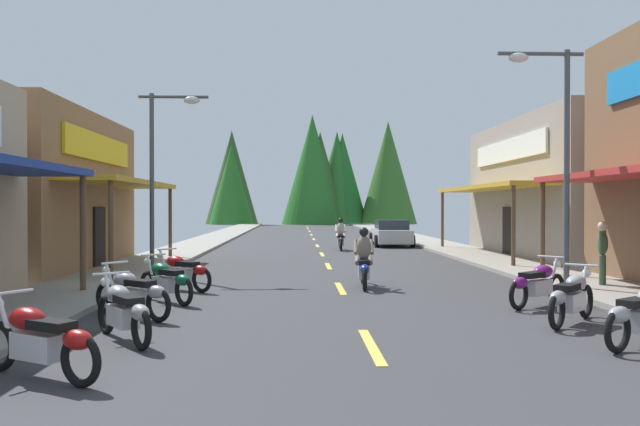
% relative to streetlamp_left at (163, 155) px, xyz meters
% --- Properties ---
extents(ground, '(10.37, 87.67, 0.10)m').
position_rel_streetlamp_left_xyz_m(ground, '(5.24, 10.45, -3.75)').
color(ground, '#38383A').
extents(sidewalk_left, '(2.60, 87.67, 0.12)m').
position_rel_streetlamp_left_xyz_m(sidewalk_left, '(-1.25, 10.45, -3.64)').
color(sidewalk_left, gray).
rests_on(sidewalk_left, ground).
extents(sidewalk_right, '(2.60, 87.67, 0.12)m').
position_rel_streetlamp_left_xyz_m(sidewalk_right, '(11.72, 10.45, -3.64)').
color(sidewalk_right, gray).
rests_on(sidewalk_right, ground).
extents(centerline_dashes, '(0.16, 65.02, 0.01)m').
position_rel_streetlamp_left_xyz_m(centerline_dashes, '(5.24, 14.85, -3.70)').
color(centerline_dashes, '#E0C64C').
rests_on(centerline_dashes, ground).
extents(storefront_right_far, '(8.10, 11.75, 5.73)m').
position_rel_streetlamp_left_xyz_m(storefront_right_far, '(16.14, 6.39, -0.83)').
color(storefront_right_far, gray).
rests_on(storefront_right_far, ground).
extents(streetlamp_left, '(2.14, 0.30, 5.60)m').
position_rel_streetlamp_left_xyz_m(streetlamp_left, '(0.00, 0.00, 0.00)').
color(streetlamp_left, '#474C51').
rests_on(streetlamp_left, ground).
extents(streetlamp_right, '(2.14, 0.30, 5.98)m').
position_rel_streetlamp_left_xyz_m(streetlamp_right, '(10.49, -4.18, 0.22)').
color(streetlamp_right, '#474C51').
rests_on(streetlamp_right, ground).
extents(motorcycle_parked_right_2, '(1.53, 1.64, 1.04)m').
position_rel_streetlamp_left_xyz_m(motorcycle_parked_right_2, '(9.01, -8.49, -3.21)').
color(motorcycle_parked_right_2, black).
rests_on(motorcycle_parked_right_2, ground).
extents(motorcycle_parked_right_3, '(1.73, 1.42, 1.04)m').
position_rel_streetlamp_left_xyz_m(motorcycle_parked_right_3, '(9.17, -6.54, -3.21)').
color(motorcycle_parked_right_3, black).
rests_on(motorcycle_parked_right_3, ground).
extents(motorcycle_parked_left_0, '(1.89, 1.18, 1.04)m').
position_rel_streetlamp_left_xyz_m(motorcycle_parked_left_0, '(1.00, -11.73, -3.21)').
color(motorcycle_parked_left_0, black).
rests_on(motorcycle_parked_left_0, ground).
extents(motorcycle_parked_left_1, '(1.33, 1.80, 1.04)m').
position_rel_streetlamp_left_xyz_m(motorcycle_parked_left_1, '(1.43, -9.66, -3.21)').
color(motorcycle_parked_left_1, black).
rests_on(motorcycle_parked_left_1, ground).
extents(motorcycle_parked_left_2, '(1.76, 1.38, 1.04)m').
position_rel_streetlamp_left_xyz_m(motorcycle_parked_left_2, '(1.04, -7.61, -3.21)').
color(motorcycle_parked_left_2, black).
rests_on(motorcycle_parked_left_2, ground).
extents(motorcycle_parked_left_3, '(1.52, 1.65, 1.04)m').
position_rel_streetlamp_left_xyz_m(motorcycle_parked_left_3, '(1.26, -5.69, -3.21)').
color(motorcycle_parked_left_3, black).
rests_on(motorcycle_parked_left_3, ground).
extents(motorcycle_parked_left_4, '(1.76, 1.38, 1.04)m').
position_rel_streetlamp_left_xyz_m(motorcycle_parked_left_4, '(1.24, -3.73, -3.21)').
color(motorcycle_parked_left_4, black).
rests_on(motorcycle_parked_left_4, ground).
extents(rider_cruising_lead, '(0.60, 2.14, 1.57)m').
position_rel_streetlamp_left_xyz_m(rider_cruising_lead, '(5.86, -3.34, -3.05)').
color(rider_cruising_lead, black).
rests_on(rider_cruising_lead, ground).
extents(rider_cruising_trailing, '(0.60, 2.14, 1.57)m').
position_rel_streetlamp_left_xyz_m(rider_cruising_trailing, '(6.25, 10.54, -3.05)').
color(rider_cruising_trailing, black).
rests_on(rider_cruising_trailing, ground).
extents(pedestrian_browsing, '(0.42, 0.47, 1.72)m').
position_rel_streetlamp_left_xyz_m(pedestrian_browsing, '(11.89, -3.88, -2.70)').
color(pedestrian_browsing, '#3F593F').
rests_on(pedestrian_browsing, ground).
extents(parked_car_curbside, '(2.15, 4.35, 1.40)m').
position_rel_streetlamp_left_xyz_m(parked_car_curbside, '(9.22, 13.93, -3.02)').
color(parked_car_curbside, silver).
rests_on(parked_car_curbside, ground).
extents(treeline_backdrop, '(26.25, 8.43, 13.47)m').
position_rel_streetlamp_left_xyz_m(treeline_backdrop, '(6.64, 57.59, 2.30)').
color(treeline_backdrop, '#276823').
rests_on(treeline_backdrop, ground).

